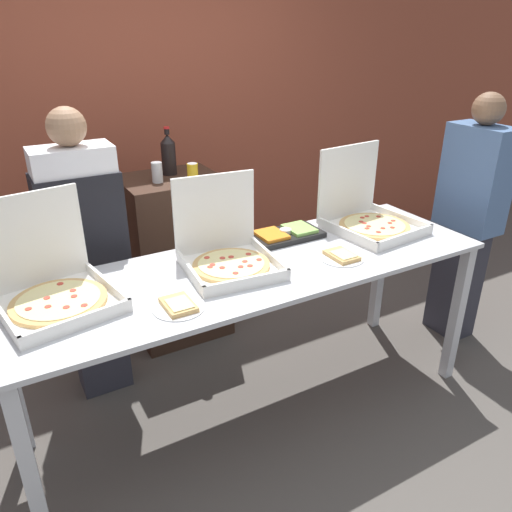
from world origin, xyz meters
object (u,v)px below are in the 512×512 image
at_px(pizza_box_near_left, 368,215).
at_px(soda_can_silver, 157,172).
at_px(soda_can_colored, 193,173).
at_px(person_server_vest, 85,245).
at_px(pizza_box_far_left, 227,252).
at_px(paper_plate_front_left, 179,306).
at_px(paper_plate_front_center, 342,256).
at_px(veggie_tray, 285,234).
at_px(soda_bottle, 168,154).
at_px(pizza_box_near_right, 52,286).
at_px(person_guest_plaid, 468,218).

bearing_deg(pizza_box_near_left, soda_can_silver, 135.14).
relative_size(soda_can_colored, person_server_vest, 0.08).
distance_m(pizza_box_far_left, paper_plate_front_left, 0.45).
xyz_separation_m(pizza_box_far_left, person_server_vest, (-0.56, 0.58, -0.06)).
relative_size(paper_plate_front_center, paper_plate_front_left, 1.01).
distance_m(pizza_box_far_left, paper_plate_front_center, 0.59).
relative_size(veggie_tray, soda_can_colored, 3.34).
height_order(veggie_tray, soda_can_silver, soda_can_silver).
distance_m(pizza_box_far_left, soda_can_colored, 0.77).
bearing_deg(soda_bottle, pizza_box_near_left, -47.41).
height_order(soda_can_silver, person_server_vest, person_server_vest).
bearing_deg(pizza_box_near_right, pizza_box_near_left, -9.60).
distance_m(pizza_box_far_left, soda_bottle, 1.03).
height_order(veggie_tray, soda_can_colored, soda_can_colored).
height_order(paper_plate_front_left, soda_can_colored, soda_can_colored).
relative_size(paper_plate_front_left, person_server_vest, 0.14).
height_order(paper_plate_front_center, person_server_vest, person_server_vest).
xyz_separation_m(pizza_box_near_left, soda_bottle, (-0.86, 0.93, 0.27)).
xyz_separation_m(pizza_box_near_left, paper_plate_front_center, (-0.40, -0.27, -0.07)).
bearing_deg(pizza_box_far_left, paper_plate_front_left, -138.49).
height_order(pizza_box_near_left, paper_plate_front_center, pizza_box_near_left).
relative_size(pizza_box_far_left, person_guest_plaid, 0.29).
bearing_deg(person_server_vest, soda_can_colored, -167.96).
height_order(veggie_tray, person_guest_plaid, person_guest_plaid).
bearing_deg(paper_plate_front_center, veggie_tray, 106.07).
distance_m(pizza_box_near_left, paper_plate_front_center, 0.48).
xyz_separation_m(veggie_tray, soda_can_silver, (-0.48, 0.70, 0.26)).
relative_size(pizza_box_far_left, paper_plate_front_center, 2.11).
relative_size(pizza_box_near_left, paper_plate_front_center, 2.28).
distance_m(pizza_box_near_right, soda_can_colored, 1.18).
bearing_deg(paper_plate_front_left, veggie_tray, 27.66).
bearing_deg(paper_plate_front_left, soda_bottle, 70.28).
xyz_separation_m(pizza_box_near_left, veggie_tray, (-0.50, 0.10, -0.06)).
height_order(soda_can_silver, person_guest_plaid, person_guest_plaid).
xyz_separation_m(pizza_box_far_left, soda_can_silver, (-0.04, 0.86, 0.20)).
height_order(paper_plate_front_center, person_guest_plaid, person_guest_plaid).
bearing_deg(pizza_box_near_left, person_guest_plaid, -12.67).
bearing_deg(veggie_tray, soda_can_colored, 118.36).
bearing_deg(pizza_box_near_right, person_server_vest, 55.48).
relative_size(paper_plate_front_left, person_guest_plaid, 0.14).
bearing_deg(person_server_vest, pizza_box_near_left, 160.97).
xyz_separation_m(paper_plate_front_left, person_guest_plaid, (2.09, 0.22, -0.06)).
relative_size(veggie_tray, person_server_vest, 0.25).
bearing_deg(person_server_vest, pizza_box_far_left, 134.32).
xyz_separation_m(pizza_box_near_right, person_guest_plaid, (2.54, -0.09, -0.13)).
height_order(paper_plate_front_center, veggie_tray, veggie_tray).
distance_m(soda_bottle, soda_can_silver, 0.20).
bearing_deg(person_server_vest, paper_plate_front_center, 144.81).
xyz_separation_m(pizza_box_far_left, pizza_box_near_left, (0.95, 0.06, 0.00)).
distance_m(veggie_tray, soda_can_colored, 0.69).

